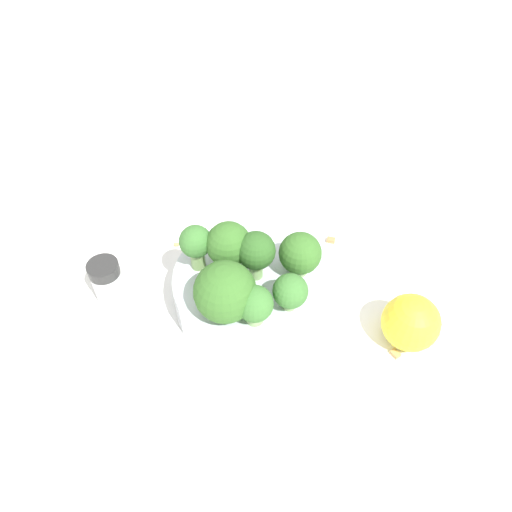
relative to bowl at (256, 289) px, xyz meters
The scene contains 14 objects.
ground_plane 0.02m from the bowl, ahead, with size 3.00×3.00×0.00m, color white.
bowl is the anchor object (origin of this frame).
broccoli_floret_0 0.06m from the bowl, 118.96° to the left, with size 0.04×0.04×0.06m.
broccoli_floret_1 0.07m from the bowl, 151.55° to the right, with size 0.06×0.06×0.06m.
broccoli_floret_2 0.08m from the bowl, 139.01° to the left, with size 0.03×0.03×0.05m.
broccoli_floret_3 0.07m from the bowl, 120.18° to the right, with size 0.04×0.04×0.04m.
broccoli_floret_4 0.07m from the bowl, 21.11° to the right, with size 0.04×0.04×0.05m.
broccoli_floret_5 0.07m from the bowl, 79.54° to the right, with size 0.03×0.03×0.04m.
broccoli_floret_6 0.06m from the bowl, 131.90° to the left, with size 0.05×0.05×0.06m.
pepper_shaker 0.16m from the bowl, 149.60° to the left, with size 0.03×0.03×0.06m.
lemon_wedge 0.16m from the bowl, 45.91° to the right, with size 0.06×0.06×0.06m, color yellow.
almond_crumb_0 0.13m from the bowl, 16.43° to the left, with size 0.01×0.01×0.01m, color #AD7F4C.
almond_crumb_1 0.15m from the bowl, 54.28° to the right, with size 0.01×0.01×0.01m, color tan.
almond_crumb_2 0.13m from the bowl, 109.50° to the left, with size 0.01×0.00×0.01m, color tan.
Camera 1 is at (-0.16, -0.29, 0.43)m, focal length 35.00 mm.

